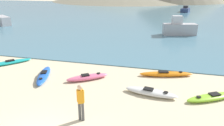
# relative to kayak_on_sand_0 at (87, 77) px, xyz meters

# --- Properties ---
(bay_water) EXTENTS (160.00, 70.00, 0.06)m
(bay_water) POSITION_rel_kayak_on_sand_0_xyz_m (0.39, 37.88, -0.14)
(bay_water) COLOR teal
(bay_water) RESTS_ON ground_plane
(kayak_on_sand_0) EXTENTS (2.60, 2.15, 0.37)m
(kayak_on_sand_0) POSITION_rel_kayak_on_sand_0_xyz_m (0.00, 0.00, 0.00)
(kayak_on_sand_0) COLOR #E5668C
(kayak_on_sand_0) RESTS_ON ground_plane
(kayak_on_sand_1) EXTENTS (1.77, 3.27, 0.33)m
(kayak_on_sand_1) POSITION_rel_kayak_on_sand_0_xyz_m (-2.94, -0.37, -0.02)
(kayak_on_sand_1) COLOR blue
(kayak_on_sand_1) RESTS_ON ground_plane
(kayak_on_sand_2) EXTENTS (2.83, 3.12, 0.30)m
(kayak_on_sand_2) POSITION_rel_kayak_on_sand_0_xyz_m (-7.00, 1.20, -0.04)
(kayak_on_sand_2) COLOR teal
(kayak_on_sand_2) RESTS_ON ground_plane
(kayak_on_sand_3) EXTENTS (3.00, 1.16, 0.37)m
(kayak_on_sand_3) POSITION_rel_kayak_on_sand_0_xyz_m (4.14, -1.09, -0.00)
(kayak_on_sand_3) COLOR white
(kayak_on_sand_3) RESTS_ON ground_plane
(kayak_on_sand_4) EXTENTS (2.97, 2.19, 0.31)m
(kayak_on_sand_4) POSITION_rel_kayak_on_sand_0_xyz_m (7.32, -0.76, -0.03)
(kayak_on_sand_4) COLOR #8CCC2D
(kayak_on_sand_4) RESTS_ON ground_plane
(kayak_on_sand_5) EXTENTS (3.59, 1.54, 0.34)m
(kayak_on_sand_5) POSITION_rel_kayak_on_sand_0_xyz_m (4.86, 1.91, -0.02)
(kayak_on_sand_5) COLOR orange
(kayak_on_sand_5) RESTS_ON ground_plane
(person_near_foreground) EXTENTS (0.35, 0.28, 1.74)m
(person_near_foreground) POSITION_rel_kayak_on_sand_0_xyz_m (1.37, -4.32, 0.83)
(person_near_foreground) COLOR #4C4C4C
(person_near_foreground) RESTS_ON ground_plane
(moored_boat_0) EXTENTS (4.20, 3.47, 1.29)m
(moored_boat_0) POSITION_rel_kayak_on_sand_0_xyz_m (-20.47, 16.70, 0.54)
(moored_boat_0) COLOR #B2B2B7
(moored_boat_0) RESTS_ON bay_water
(moored_boat_1) EXTENTS (4.14, 2.26, 2.31)m
(moored_boat_1) POSITION_rel_kayak_on_sand_0_xyz_m (6.00, 15.69, 0.70)
(moored_boat_1) COLOR #B2B2B7
(moored_boat_1) RESTS_ON bay_water
(moored_boat_2) EXTENTS (2.38, 4.04, 1.43)m
(moored_boat_2) POSITION_rel_kayak_on_sand_0_xyz_m (8.10, 43.23, 0.40)
(moored_boat_2) COLOR navy
(moored_boat_2) RESTS_ON bay_water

